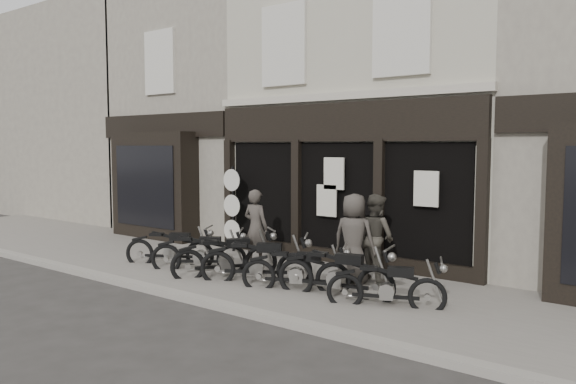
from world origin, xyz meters
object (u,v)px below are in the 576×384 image
Objects in this scene: motorcycle_6 at (387,291)px; motorcycle_3 at (257,266)px; man_left at (256,227)px; advert_sign_post at (233,212)px; man_centre at (376,237)px; man_right at (354,238)px; motorcycle_1 at (200,256)px; motorcycle_0 at (171,251)px; motorcycle_2 at (226,261)px; motorcycle_4 at (297,274)px; motorcycle_5 at (336,278)px.

motorcycle_3 is at bearing 157.01° from motorcycle_6.
advert_sign_post is (-1.59, 0.91, 0.14)m from man_left.
man_right is (-0.22, -0.51, 0.02)m from man_centre.
motorcycle_1 is at bearing 155.66° from motorcycle_6.
advert_sign_post reaches higher than motorcycle_3.
motorcycle_0 is 1.02× the size of motorcycle_6.
man_left is (-0.21, 1.21, 0.57)m from motorcycle_2.
advert_sign_post is at bearing 77.20° from motorcycle_2.
motorcycle_3 is 1.17× the size of man_centre.
motorcycle_0 is 3.76m from motorcycle_4.
motorcycle_3 is 2.05m from man_right.
motorcycle_1 is 1.04× the size of man_right.
motorcycle_1 is 0.90× the size of motorcycle_3.
motorcycle_2 is 0.84× the size of advert_sign_post.
advert_sign_post is (-0.90, 2.04, 0.74)m from motorcycle_1.
motorcycle_6 is 1.07× the size of man_right.
motorcycle_2 is 1.09× the size of man_right.
motorcycle_6 is at bearing 145.36° from man_centre.
motorcycle_1 is at bearing 168.18° from motorcycle_5.
motorcycle_2 is 1.12× the size of man_left.
motorcycle_0 is at bearing 6.88° from man_right.
man_left is at bearing 46.70° from motorcycle_2.
motorcycle_6 is 1.85m from man_right.
man_right is at bearing -12.49° from advert_sign_post.
motorcycle_6 is at bearing 160.78° from man_left.
motorcycle_0 reaches higher than motorcycle_6.
motorcycle_5 is 1.66m from man_centre.
motorcycle_1 is 1.45m from man_left.
man_right reaches higher than motorcycle_2.
man_left reaches higher than motorcycle_4.
man_centre reaches higher than motorcycle_5.
motorcycle_5 is at bearing -27.97° from motorcycle_3.
man_right is 0.77× the size of advert_sign_post.
motorcycle_0 is 4.61m from motorcycle_5.
motorcycle_3 is at bearing -29.93° from motorcycle_0.
motorcycle_4 is 2.49m from man_left.
motorcycle_3 is 1.72m from man_left.
man_centre is at bearing 37.19° from motorcycle_4.
motorcycle_5 is 1.23m from man_right.
motorcycle_1 is at bearing -27.27° from motorcycle_0.
man_right reaches higher than motorcycle_0.
man_right is at bearing 116.74° from motorcycle_6.
motorcycle_3 is at bearing 153.56° from motorcycle_4.
man_left reaches higher than motorcycle_3.
motorcycle_2 is 1.35m from man_left.
motorcycle_4 is at bearing -29.50° from motorcycle_0.
motorcycle_5 is at bearing -35.54° from motorcycle_1.
advert_sign_post is (-4.50, 0.48, 0.13)m from man_centre.
advert_sign_post reaches higher than motorcycle_2.
motorcycle_4 is 1.11× the size of man_centre.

